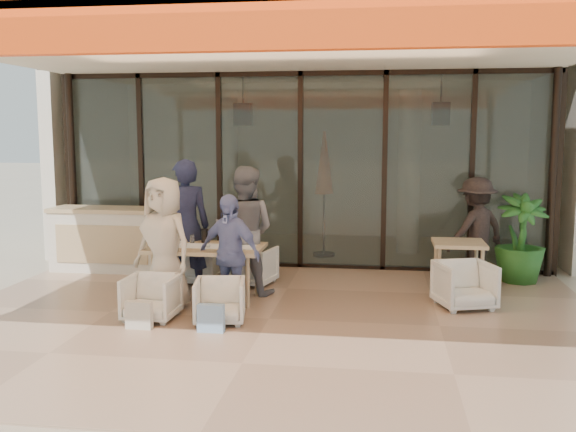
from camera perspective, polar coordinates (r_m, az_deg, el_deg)
name	(u,v)px	position (r m, az deg, el deg)	size (l,w,h in m)	color
ground	(269,321)	(7.78, -1.71, -9.29)	(70.00, 70.00, 0.00)	#C6B293
terrace_floor	(269,320)	(7.78, -1.71, -9.25)	(8.00, 6.00, 0.01)	tan
terrace_structure	(264,39)	(7.25, -2.19, 15.44)	(8.00, 6.00, 3.40)	silver
glass_storefront	(301,172)	(10.43, 1.12, 3.97)	(8.08, 0.10, 3.20)	#9EADA3
interior_block	(316,132)	(12.71, 2.48, 7.45)	(9.05, 3.62, 3.52)	silver
host_counter	(109,239)	(10.69, -15.59, -1.99)	(1.85, 0.65, 1.04)	silver
dining_table	(206,251)	(8.56, -7.32, -3.06)	(1.50, 0.90, 0.93)	tan
chair_far_left	(196,261)	(9.63, -8.15, -4.00)	(0.66, 0.61, 0.67)	white
chair_far_right	(252,264)	(9.43, -3.23, -4.29)	(0.62, 0.58, 0.64)	white
chair_near_left	(151,296)	(7.88, -12.07, -6.95)	(0.59, 0.55, 0.61)	white
chair_near_right	(220,299)	(7.63, -6.09, -7.36)	(0.57, 0.54, 0.59)	white
diner_navy	(185,226)	(9.05, -9.11, -0.90)	(0.68, 0.45, 1.88)	#1A1D39
diner_grey	(244,231)	(8.84, -3.90, -1.32)	(0.87, 0.67, 1.78)	slate
diner_cream	(164,244)	(8.22, -10.96, -2.46)	(0.82, 0.54, 1.69)	beige
diner_periwinkle	(229,254)	(8.01, -5.25, -3.35)	(0.87, 0.36, 1.49)	#6B77B3
tote_bag_cream	(139,316)	(7.55, -13.10, -8.67)	(0.30, 0.10, 0.34)	silver
tote_bag_blue	(211,319)	(7.30, -6.86, -9.10)	(0.30, 0.10, 0.34)	#99BFD8
side_table	(459,249)	(9.15, 14.92, -2.87)	(0.70, 0.70, 0.74)	tan
side_chair	(465,283)	(8.48, 15.43, -5.78)	(0.66, 0.61, 0.67)	white
standing_woman	(476,230)	(9.96, 16.38, -1.20)	(1.02, 0.59, 1.58)	black
potted_palm	(520,239)	(10.10, 19.95, -1.94)	(0.75, 0.75, 1.33)	#1E5919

